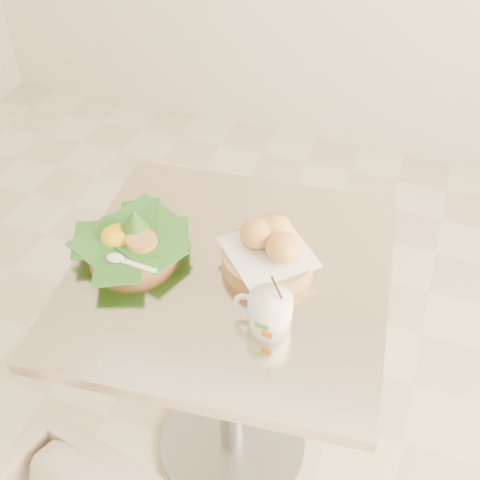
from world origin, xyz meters
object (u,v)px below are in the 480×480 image
(bread_basket, at_px, (269,250))
(coffee_mug, at_px, (269,311))
(cafe_table, at_px, (231,333))
(rice_basket, at_px, (131,238))

(bread_basket, height_order, coffee_mug, coffee_mug)
(cafe_table, relative_size, coffee_mug, 4.98)
(rice_basket, bearing_deg, coffee_mug, -16.53)
(cafe_table, height_order, bread_basket, bread_basket)
(cafe_table, bearing_deg, bread_basket, 30.49)
(bread_basket, xyz_separation_m, coffee_mug, (0.05, -0.17, -0.00))
(cafe_table, distance_m, rice_basket, 0.35)
(rice_basket, relative_size, coffee_mug, 1.68)
(bread_basket, relative_size, coffee_mug, 1.59)
(cafe_table, distance_m, bread_basket, 0.28)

